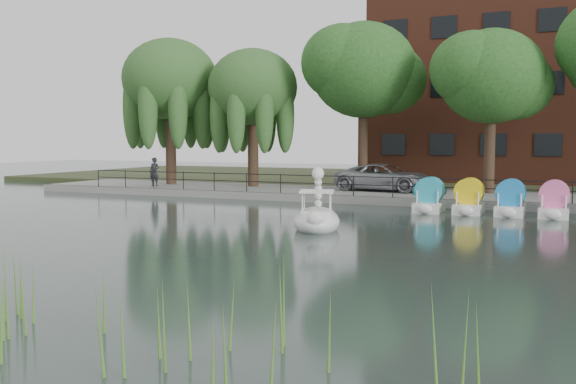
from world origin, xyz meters
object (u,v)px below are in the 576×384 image
Objects in this scene: pedestrian at (154,170)px; swan_boat at (317,216)px; bicycle at (429,186)px; minivan at (384,175)px.

pedestrian is 0.67× the size of swan_boat.
pedestrian reaches higher than bicycle.
pedestrian is (-16.29, -0.07, 0.49)m from bicycle.
swan_boat reaches higher than bicycle.
pedestrian is (-13.45, -2.22, 0.14)m from minivan.
bicycle is at bearing -2.07° from pedestrian.
minivan is at bearing 75.89° from swan_boat.
bicycle is at bearing 61.50° from swan_boat.
bicycle is 0.87× the size of pedestrian.
swan_boat is at bearing 166.98° from bicycle.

